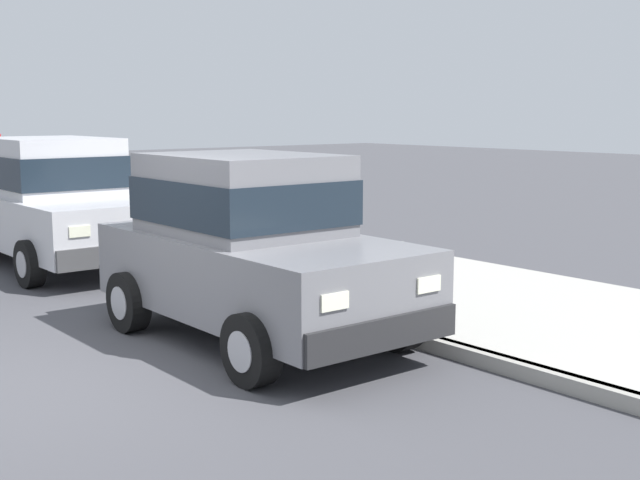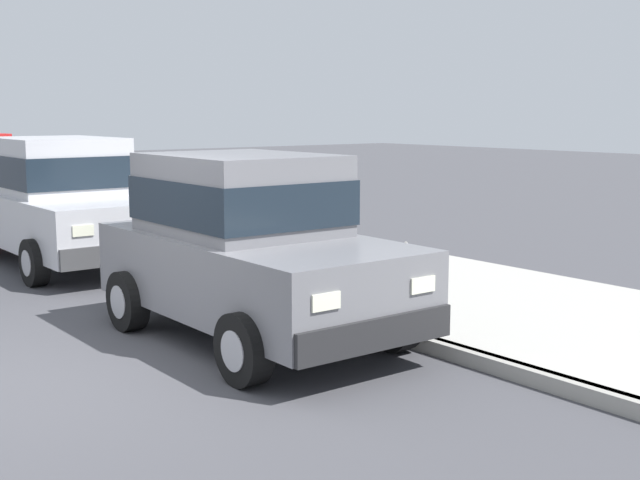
% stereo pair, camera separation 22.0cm
% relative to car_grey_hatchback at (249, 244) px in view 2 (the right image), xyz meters
% --- Properties ---
extents(ground_plane, '(80.00, 80.00, 0.00)m').
position_rel_car_grey_hatchback_xyz_m(ground_plane, '(-2.11, -0.13, -0.98)').
color(ground_plane, '#424247').
extents(curb, '(0.16, 64.00, 0.14)m').
position_rel_car_grey_hatchback_xyz_m(curb, '(1.09, -0.13, -0.91)').
color(curb, gray).
rests_on(curb, ground).
extents(sidewalk, '(3.60, 64.00, 0.14)m').
position_rel_car_grey_hatchback_xyz_m(sidewalk, '(2.89, -0.13, -0.91)').
color(sidewalk, '#A8A59E').
rests_on(sidewalk, ground).
extents(car_grey_hatchback, '(1.98, 3.81, 1.88)m').
position_rel_car_grey_hatchback_xyz_m(car_grey_hatchback, '(0.00, 0.00, 0.00)').
color(car_grey_hatchback, slate).
rests_on(car_grey_hatchback, ground).
extents(car_silver_sedan, '(2.05, 4.60, 1.92)m').
position_rel_car_grey_hatchback_xyz_m(car_silver_sedan, '(0.06, 5.36, 0.01)').
color(car_silver_sedan, '#BCBCC1').
rests_on(car_silver_sedan, ground).
extents(dog_grey, '(0.75, 0.26, 0.49)m').
position_rel_car_grey_hatchback_xyz_m(dog_grey, '(3.04, 1.22, -0.55)').
color(dog_grey, '#999691').
rests_on(dog_grey, sidewalk).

